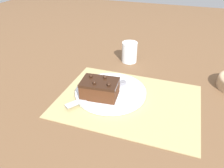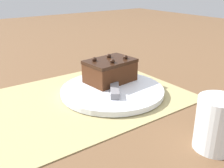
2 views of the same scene
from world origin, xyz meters
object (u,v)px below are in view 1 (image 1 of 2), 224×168
(chocolate_cake, at_px, (100,88))
(serving_knife, at_px, (108,89))
(drinking_glass, at_px, (129,52))
(cake_plate, at_px, (111,92))

(chocolate_cake, bearing_deg, serving_knife, 69.33)
(serving_knife, distance_m, drinking_glass, 0.28)
(serving_knife, bearing_deg, drinking_glass, -55.27)
(drinking_glass, bearing_deg, chocolate_cake, -92.92)
(cake_plate, height_order, chocolate_cake, chocolate_cake)
(cake_plate, distance_m, drinking_glass, 0.27)
(cake_plate, relative_size, serving_knife, 1.21)
(cake_plate, bearing_deg, serving_knife, -153.62)
(serving_knife, relative_size, drinking_glass, 2.29)
(cake_plate, relative_size, chocolate_cake, 1.94)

